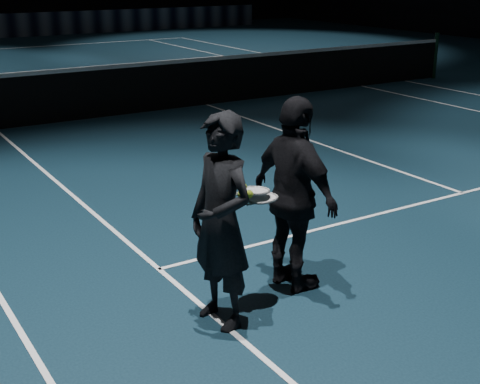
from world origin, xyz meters
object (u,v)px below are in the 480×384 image
object	(u,v)px
racket_lower	(262,198)
tennis_balls	(245,192)
player_a	(221,222)
racket_upper	(254,191)
player_b	(295,196)

from	to	relation	value
racket_lower	tennis_balls	world-z (taller)	tennis_balls
player_a	tennis_balls	distance (m)	0.31
racket_upper	tennis_balls	world-z (taller)	tennis_balls
racket_lower	racket_upper	bearing A→B (deg)	141.34
player_b	tennis_balls	distance (m)	0.62
player_b	tennis_balls	size ratio (longest dim) A/B	13.97
player_b	racket_upper	world-z (taller)	player_b
player_a	racket_upper	bearing A→B (deg)	100.02
player_a	racket_lower	size ratio (longest dim) A/B	2.46
player_a	racket_lower	bearing A→B (deg)	94.31
racket_lower	racket_upper	xyz separation A→B (m)	(-0.06, 0.03, 0.07)
player_b	racket_lower	distance (m)	0.41
player_a	tennis_balls	world-z (taller)	player_a
racket_upper	racket_lower	bearing A→B (deg)	-42.66
player_b	tennis_balls	xyz separation A→B (m)	(-0.58, -0.13, 0.18)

